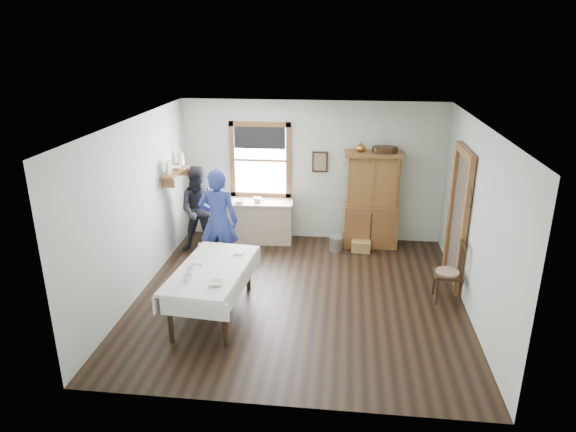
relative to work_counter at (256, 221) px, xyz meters
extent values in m
cube|color=black|center=(1.05, -2.16, -0.40)|extent=(5.00, 5.00, 0.01)
cube|color=silver|center=(1.05, -2.16, 2.29)|extent=(5.00, 5.00, 0.01)
cube|color=beige|center=(1.05, 0.34, 0.94)|extent=(5.00, 0.01, 2.70)
cube|color=beige|center=(1.05, -4.66, 0.94)|extent=(5.00, 0.01, 2.70)
cube|color=beige|center=(-1.45, -2.16, 0.94)|extent=(0.01, 5.00, 2.70)
cube|color=beige|center=(3.55, -2.16, 0.94)|extent=(0.01, 5.00, 2.70)
cube|color=white|center=(0.05, 0.33, 1.14)|extent=(1.00, 0.02, 1.30)
cube|color=brown|center=(0.05, 0.30, 1.84)|extent=(1.18, 0.06, 0.09)
cube|color=brown|center=(0.05, 0.30, 0.45)|extent=(1.18, 0.06, 0.09)
cube|color=brown|center=(-0.49, 0.30, 1.14)|extent=(0.09, 0.06, 1.48)
cube|color=brown|center=(0.60, 0.30, 1.14)|extent=(0.09, 0.06, 1.48)
cube|color=black|center=(0.05, 0.28, 1.58)|extent=(0.98, 0.03, 0.42)
cube|color=#473E33|center=(3.52, -1.31, 0.64)|extent=(0.03, 0.90, 2.10)
cube|color=brown|center=(3.49, -1.82, 0.64)|extent=(0.08, 0.12, 2.10)
cube|color=brown|center=(3.49, -0.80, 0.64)|extent=(0.08, 0.12, 2.10)
cube|color=brown|center=(3.49, -1.31, 1.75)|extent=(0.08, 1.14, 0.12)
cube|color=brown|center=(-1.32, -0.66, 1.14)|extent=(0.24, 1.00, 0.04)
cube|color=brown|center=(-1.32, -1.06, 1.04)|extent=(0.22, 0.03, 0.18)
cube|color=brown|center=(-1.32, -0.26, 1.04)|extent=(0.22, 0.03, 0.18)
cube|color=tan|center=(-1.32, -0.96, 1.27)|extent=(0.03, 0.22, 0.24)
cylinder|color=white|center=(-1.32, -0.31, 1.27)|extent=(0.12, 0.12, 0.22)
cube|color=#312011|center=(1.20, 0.30, 1.14)|extent=(0.30, 0.04, 0.40)
torus|color=black|center=(3.50, -1.86, 1.31)|extent=(0.01, 0.27, 0.27)
cube|color=tan|center=(0.00, 0.00, 0.00)|extent=(1.46, 0.63, 0.82)
cube|color=brown|center=(2.20, 0.04, 0.50)|extent=(1.09, 0.55, 1.82)
cube|color=white|center=(-0.15, -2.80, -0.04)|extent=(1.12, 1.91, 0.73)
cube|color=#312011|center=(3.29, -2.01, 0.07)|extent=(0.47, 0.47, 0.96)
cube|color=#9DA0A5|center=(1.56, -0.30, -0.28)|extent=(0.32, 0.32, 0.27)
cube|color=#9C7C46|center=(2.04, -0.28, -0.31)|extent=(0.37, 0.27, 0.20)
imported|color=navy|center=(-0.38, -1.39, 0.43)|extent=(0.62, 0.41, 1.68)
imported|color=black|center=(-0.92, -0.59, 0.34)|extent=(0.82, 0.70, 1.50)
imported|color=white|center=(-0.36, -3.22, 0.37)|extent=(0.12, 0.12, 0.09)
imported|color=white|center=(-0.39, -3.04, 0.37)|extent=(0.12, 0.12, 0.10)
imported|color=white|center=(0.05, -3.30, 0.35)|extent=(0.25, 0.25, 0.06)
imported|color=#72624C|center=(-0.05, 0.07, 0.42)|extent=(0.23, 0.26, 0.02)
imported|color=white|center=(-0.28, -0.14, 0.44)|extent=(0.20, 0.20, 0.06)
imported|color=white|center=(-1.32, -0.61, 1.19)|extent=(0.22, 0.22, 0.05)
camera|label=1|loc=(1.68, -9.22, 3.48)|focal=32.00mm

